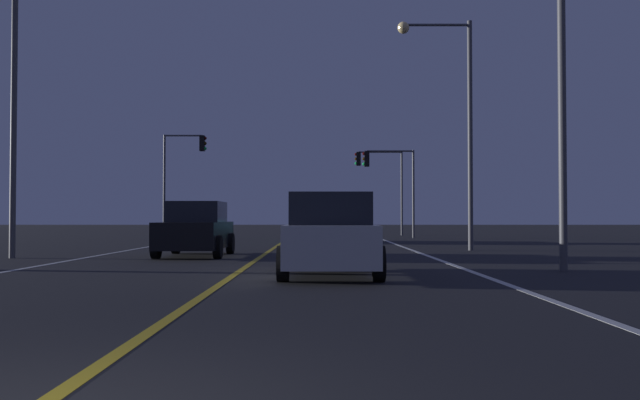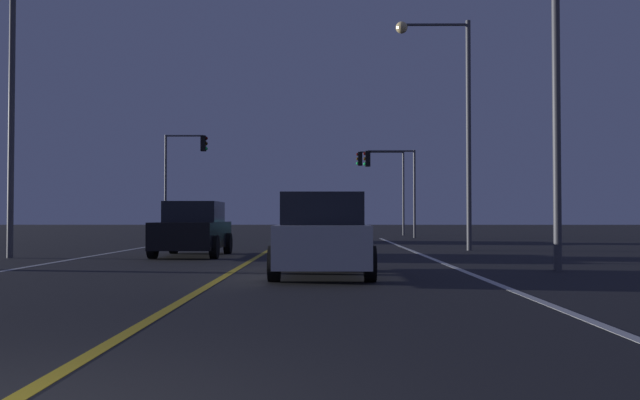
{
  "view_description": "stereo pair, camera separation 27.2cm",
  "coord_description": "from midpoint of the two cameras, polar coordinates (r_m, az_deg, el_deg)",
  "views": [
    {
      "loc": [
        1.81,
        -3.6,
        1.22
      ],
      "look_at": [
        1.77,
        32.4,
        2.13
      ],
      "focal_mm": 37.66,
      "sensor_mm": 36.0,
      "label": 1
    },
    {
      "loc": [
        2.08,
        -3.6,
        1.22
      ],
      "look_at": [
        1.77,
        32.4,
        2.13
      ],
      "focal_mm": 37.66,
      "sensor_mm": 36.0,
      "label": 2
    }
  ],
  "objects": [
    {
      "name": "traffic_light_near_left",
      "position": [
        39.66,
        -11.24,
        3.14
      ],
      "size": [
        2.52,
        0.36,
        5.98
      ],
      "color": "#4C4C51",
      "rests_on": "ground"
    },
    {
      "name": "car_oncoming",
      "position": [
        21.3,
        -10.37,
        -2.49
      ],
      "size": [
        2.02,
        4.3,
        1.7
      ],
      "rotation": [
        0.0,
        0.0,
        -1.57
      ],
      "color": "black",
      "rests_on": "ground"
    },
    {
      "name": "car_ahead_far",
      "position": [
        32.3,
        0.2,
        -2.15
      ],
      "size": [
        2.02,
        4.3,
        1.7
      ],
      "rotation": [
        0.0,
        0.0,
        1.57
      ],
      "color": "black",
      "rests_on": "ground"
    },
    {
      "name": "car_lead_same_lane",
      "position": [
        13.89,
        0.77,
        -3.08
      ],
      "size": [
        2.02,
        4.3,
        1.7
      ],
      "rotation": [
        0.0,
        0.0,
        1.57
      ],
      "color": "black",
      "rests_on": "ground"
    },
    {
      "name": "street_lamp_right_near",
      "position": [
        16.3,
        18.35,
        11.5
      ],
      "size": [
        1.99,
        0.44,
        7.61
      ],
      "rotation": [
        0.0,
        0.0,
        3.14
      ],
      "color": "#4C4C51",
      "rests_on": "ground"
    },
    {
      "name": "lane_center_divider",
      "position": [
        18.05,
        -5.72,
        -5.3
      ],
      "size": [
        0.16,
        40.6,
        0.01
      ],
      "primitive_type": "cube",
      "color": "gold",
      "rests_on": "ground"
    },
    {
      "name": "street_lamp_right_far",
      "position": [
        25.2,
        11.42,
        8.01
      ],
      "size": [
        2.74,
        0.44,
        8.41
      ],
      "rotation": [
        0.0,
        0.0,
        3.14
      ],
      "color": "#4C4C51",
      "rests_on": "ground"
    },
    {
      "name": "lane_edge_right",
      "position": [
        18.23,
        10.76,
        -5.24
      ],
      "size": [
        0.16,
        40.6,
        0.01
      ],
      "primitive_type": "cube",
      "color": "silver",
      "rests_on": "ground"
    },
    {
      "name": "traffic_light_near_right",
      "position": [
        38.98,
        6.11,
        2.34
      ],
      "size": [
        3.02,
        0.36,
        5.08
      ],
      "rotation": [
        0.0,
        0.0,
        3.14
      ],
      "color": "#4C4C51",
      "rests_on": "ground"
    },
    {
      "name": "lane_edge_left",
      "position": [
        19.3,
        -21.24,
        -4.96
      ],
      "size": [
        0.16,
        40.6,
        0.01
      ],
      "primitive_type": "cube",
      "color": "silver",
      "rests_on": "ground"
    },
    {
      "name": "traffic_light_far_right",
      "position": [
        44.46,
        5.38,
        2.31
      ],
      "size": [
        3.18,
        0.36,
        5.56
      ],
      "rotation": [
        0.0,
        0.0,
        3.14
      ],
      "color": "#4C4C51",
      "rests_on": "ground"
    },
    {
      "name": "street_lamp_left_mid",
      "position": [
        22.09,
        -23.16,
        10.09
      ],
      "size": [
        2.42,
        0.44,
        8.91
      ],
      "color": "#4C4C51",
      "rests_on": "ground"
    }
  ]
}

